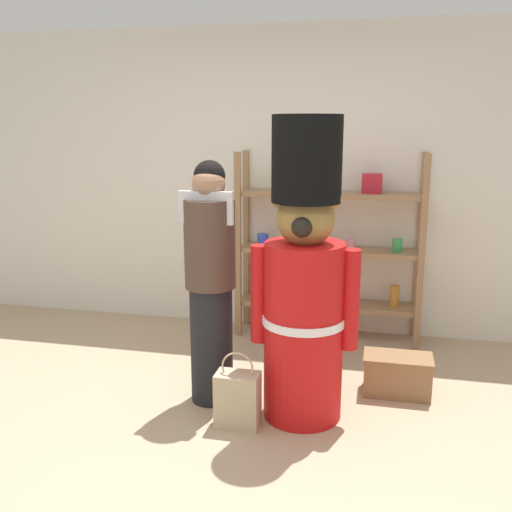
% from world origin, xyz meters
% --- Properties ---
extents(ground_plane, '(6.40, 6.40, 0.00)m').
position_xyz_m(ground_plane, '(0.00, 0.00, 0.00)').
color(ground_plane, tan).
extents(back_wall, '(6.40, 0.12, 2.60)m').
position_xyz_m(back_wall, '(0.00, 2.20, 1.30)').
color(back_wall, silver).
rests_on(back_wall, ground_plane).
extents(merchandise_shelf, '(1.54, 0.35, 1.57)m').
position_xyz_m(merchandise_shelf, '(0.42, 1.98, 0.79)').
color(merchandise_shelf, '#93704C').
rests_on(merchandise_shelf, ground_plane).
extents(teddy_bear_guard, '(0.66, 0.50, 1.84)m').
position_xyz_m(teddy_bear_guard, '(0.42, 0.55, 0.84)').
color(teddy_bear_guard, red).
rests_on(teddy_bear_guard, ground_plane).
extents(person_shopper, '(0.34, 0.32, 1.57)m').
position_xyz_m(person_shopper, '(-0.19, 0.63, 0.82)').
color(person_shopper, black).
rests_on(person_shopper, ground_plane).
extents(shopping_bag, '(0.26, 0.16, 0.47)m').
position_xyz_m(shopping_bag, '(0.06, 0.33, 0.17)').
color(shopping_bag, '#C1AD89').
rests_on(shopping_bag, ground_plane).
extents(display_crate, '(0.46, 0.26, 0.27)m').
position_xyz_m(display_crate, '(1.00, 0.98, 0.14)').
color(display_crate, olive).
rests_on(display_crate, ground_plane).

